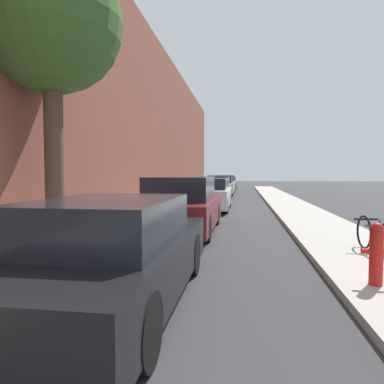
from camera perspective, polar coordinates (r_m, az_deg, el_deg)
name	(u,v)px	position (r m, az deg, el deg)	size (l,w,h in m)	color
ground_plane	(227,211)	(14.55, 5.71, -3.19)	(120.00, 120.00, 0.00)	#333335
sidewalk_left	(159,209)	(14.97, -5.46, -2.79)	(2.00, 52.00, 0.12)	#ADA89E
sidewalk_right	(299,211)	(14.70, 17.09, -3.02)	(2.00, 52.00, 0.12)	#ADA89E
building_facade_left	(128,108)	(15.53, -10.52, 13.42)	(0.70, 52.00, 8.77)	brown
parked_car_black	(113,254)	(4.32, -12.80, -9.90)	(1.68, 4.31, 1.29)	black
parked_car_maroon	(182,206)	(9.39, -1.63, -2.33)	(1.80, 4.52, 1.49)	black
parked_car_white	(209,195)	(15.11, 2.80, -0.42)	(1.78, 4.55, 1.38)	black
parked_car_grey	(216,189)	(20.64, 3.92, 0.53)	(1.79, 4.02, 1.42)	black
parked_car_champagne	(220,186)	(25.39, 4.68, 1.02)	(1.92, 3.99, 1.44)	black
parked_car_silver	(225,184)	(30.04, 5.41, 1.33)	(1.78, 3.96, 1.44)	black
parked_car_navy	(228,183)	(35.53, 5.89, 1.48)	(1.79, 4.36, 1.30)	black
street_tree_near	(51,24)	(8.35, -22.09, 24.14)	(2.89, 2.89, 6.00)	#4C3A2B
fire_hydrant	(376,253)	(5.18, 28.02, -8.82)	(0.37, 0.17, 0.82)	red
bicycle	(375,236)	(7.09, 27.82, -6.40)	(0.44, 1.60, 0.65)	black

